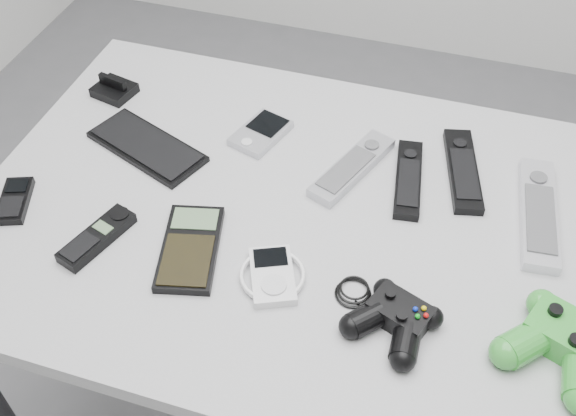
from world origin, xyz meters
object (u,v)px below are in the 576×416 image
(desk, at_px, (325,246))
(cordless_handset, at_px, (97,237))
(remote_silver_b, at_px, (539,212))
(controller_black, at_px, (395,318))
(mp3_player, at_px, (272,275))
(calculator, at_px, (190,248))
(remote_black_a, at_px, (408,178))
(controller_green, at_px, (563,342))
(mobile_phone, at_px, (15,200))
(remote_black_b, at_px, (463,169))
(pda, at_px, (261,132))
(pda_keyboard, at_px, (147,146))
(remote_silver_a, at_px, (352,166))

(desk, distance_m, cordless_handset, 0.38)
(remote_silver_b, bearing_deg, controller_black, -128.33)
(mp3_player, bearing_deg, desk, 48.03)
(remote_silver_b, xyz_separation_m, calculator, (-0.52, -0.24, -0.00))
(controller_black, bearing_deg, remote_black_a, 117.62)
(cordless_handset, bearing_deg, controller_black, 16.08)
(remote_silver_b, bearing_deg, remote_black_a, 170.26)
(controller_green, bearing_deg, mobile_phone, -159.82)
(desk, height_order, remote_black_b, remote_black_b)
(pda, height_order, cordless_handset, cordless_handset)
(pda_keyboard, bearing_deg, mobile_phone, -106.66)
(cordless_handset, xyz_separation_m, controller_green, (0.72, 0.01, 0.02))
(remote_black_a, height_order, controller_green, controller_green)
(pda_keyboard, relative_size, remote_silver_b, 0.92)
(remote_silver_a, distance_m, remote_black_b, 0.20)
(remote_silver_a, relative_size, mp3_player, 1.88)
(desk, distance_m, remote_black_a, 0.19)
(remote_black_b, relative_size, mp3_player, 1.91)
(remote_black_a, bearing_deg, controller_black, -91.25)
(pda, distance_m, remote_black_a, 0.29)
(remote_black_b, bearing_deg, remote_silver_b, -40.82)
(pda, bearing_deg, mp3_player, -50.77)
(remote_black_b, bearing_deg, pda, 168.20)
(desk, relative_size, pda, 10.45)
(calculator, bearing_deg, mobile_phone, 164.75)
(calculator, bearing_deg, controller_black, -20.89)
(pda_keyboard, bearing_deg, controller_black, -4.33)
(desk, relative_size, mp3_player, 11.04)
(remote_silver_b, xyz_separation_m, controller_black, (-0.19, -0.28, 0.01))
(controller_green, bearing_deg, pda_keyboard, -174.78)
(desk, bearing_deg, remote_black_b, 41.72)
(pda_keyboard, distance_m, controller_black, 0.57)
(pda_keyboard, xyz_separation_m, calculator, (0.17, -0.20, 0.00))
(remote_black_a, height_order, mobile_phone, remote_black_a)
(remote_black_b, height_order, controller_green, controller_green)
(pda, height_order, calculator, same)
(remote_black_b, height_order, mp3_player, same)
(desk, height_order, pda_keyboard, pda_keyboard)
(calculator, distance_m, mp3_player, 0.14)
(remote_silver_b, height_order, cordless_handset, remote_silver_b)
(remote_black_a, xyz_separation_m, cordless_handset, (-0.45, -0.29, 0.00))
(controller_green, bearing_deg, remote_silver_a, 164.77)
(remote_silver_b, xyz_separation_m, controller_green, (0.04, -0.26, 0.01))
(calculator, relative_size, controller_black, 0.83)
(remote_black_a, relative_size, mobile_phone, 1.84)
(desk, relative_size, remote_black_a, 6.34)
(mp3_player, xyz_separation_m, controller_black, (0.20, -0.03, 0.01))
(controller_black, bearing_deg, mobile_phone, -163.33)
(mobile_phone, bearing_deg, remote_black_b, 2.09)
(remote_black_a, bearing_deg, remote_silver_b, -12.57)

